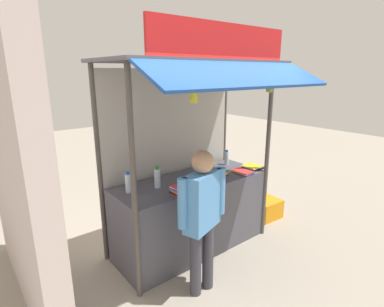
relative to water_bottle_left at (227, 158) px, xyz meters
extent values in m
plane|color=#9E9384|center=(-0.81, -0.18, -1.09)|extent=(20.00, 20.00, 0.00)
cube|color=#4C4C56|center=(-0.81, -0.18, -0.60)|extent=(2.08, 0.77, 0.98)
cylinder|color=#4C4742|center=(-1.85, -0.56, 0.13)|extent=(0.06, 0.06, 2.43)
cylinder|color=#4C4742|center=(0.23, -0.56, 0.13)|extent=(0.06, 0.06, 2.43)
cylinder|color=#4C4742|center=(-1.85, 0.29, 0.13)|extent=(0.06, 0.06, 2.43)
cylinder|color=#4C4742|center=(0.23, 0.29, 0.13)|extent=(0.06, 0.06, 2.43)
cube|color=#B7B2A8|center=(-0.81, 0.29, 0.10)|extent=(2.03, 0.04, 2.38)
cube|color=#3F3F44|center=(-0.81, -0.24, 1.36)|extent=(2.28, 1.06, 0.04)
cube|color=#194799|center=(-0.81, -1.01, 1.23)|extent=(2.24, 0.51, 0.26)
cube|color=red|center=(-0.81, -0.71, 1.56)|extent=(1.87, 0.04, 0.35)
cylinder|color=#59544C|center=(-0.81, -0.66, 1.26)|extent=(1.97, 0.02, 0.02)
cylinder|color=silver|center=(0.00, 0.00, -0.01)|extent=(0.06, 0.06, 0.20)
cylinder|color=blue|center=(0.00, 0.00, 0.11)|extent=(0.04, 0.04, 0.03)
cylinder|color=silver|center=(-1.66, -0.05, 0.00)|extent=(0.07, 0.07, 0.22)
cylinder|color=blue|center=(-1.66, -0.05, 0.13)|extent=(0.05, 0.05, 0.03)
cylinder|color=silver|center=(-1.31, -0.14, 0.01)|extent=(0.07, 0.07, 0.23)
cylinder|color=#198C33|center=(-1.31, -0.14, 0.14)|extent=(0.05, 0.05, 0.03)
cube|color=purple|center=(-0.49, -0.27, -0.10)|extent=(0.22, 0.31, 0.01)
cube|color=orange|center=(-0.49, -0.28, -0.09)|extent=(0.21, 0.30, 0.01)
cube|color=blue|center=(-0.48, -0.28, -0.08)|extent=(0.23, 0.31, 0.01)
cube|color=black|center=(-0.49, -0.29, -0.07)|extent=(0.23, 0.32, 0.01)
cube|color=orange|center=(-0.49, -0.27, -0.06)|extent=(0.22, 0.31, 0.01)
cube|color=orange|center=(-0.48, -0.27, -0.05)|extent=(0.22, 0.31, 0.01)
cube|color=black|center=(0.16, -0.37, -0.10)|extent=(0.24, 0.25, 0.01)
cube|color=black|center=(0.17, -0.37, -0.09)|extent=(0.24, 0.25, 0.01)
cube|color=white|center=(0.16, -0.36, -0.08)|extent=(0.24, 0.24, 0.01)
cube|color=yellow|center=(0.16, -0.36, -0.07)|extent=(0.23, 0.24, 0.01)
cube|color=red|center=(-1.21, -0.49, -0.10)|extent=(0.21, 0.24, 0.01)
cube|color=black|center=(-1.21, -0.49, -0.09)|extent=(0.22, 0.25, 0.01)
cube|color=orange|center=(-1.20, -0.49, -0.08)|extent=(0.22, 0.24, 0.01)
cube|color=yellow|center=(-1.19, -0.48, -0.07)|extent=(0.22, 0.25, 0.01)
cube|color=purple|center=(-1.19, -0.50, -0.06)|extent=(0.21, 0.24, 0.01)
cube|color=white|center=(-1.19, -0.50, -0.05)|extent=(0.23, 0.26, 0.01)
cube|color=blue|center=(-1.21, -0.49, -0.04)|extent=(0.23, 0.25, 0.01)
cube|color=white|center=(-1.19, -0.48, -0.03)|extent=(0.23, 0.26, 0.01)
cube|color=red|center=(-1.19, -0.48, -0.02)|extent=(0.21, 0.24, 0.01)
cube|color=blue|center=(-0.11, -0.41, -0.10)|extent=(0.20, 0.28, 0.01)
cube|color=blue|center=(-0.11, -0.43, -0.10)|extent=(0.19, 0.27, 0.01)
cube|color=yellow|center=(-0.11, -0.41, -0.09)|extent=(0.20, 0.28, 0.01)
cube|color=red|center=(-0.11, -0.42, -0.07)|extent=(0.19, 0.28, 0.01)
cylinder|color=#332D23|center=(0.05, -0.66, 1.20)|extent=(0.01, 0.01, 0.10)
cylinder|color=olive|center=(0.05, -0.66, 1.13)|extent=(0.04, 0.04, 0.04)
ellipsoid|color=#86A23B|center=(0.06, -0.66, 1.06)|extent=(0.04, 0.07, 0.13)
ellipsoid|color=#86A23B|center=(0.06, -0.66, 1.06)|extent=(0.06, 0.06, 0.13)
ellipsoid|color=#86A23B|center=(0.05, -0.64, 1.06)|extent=(0.08, 0.05, 0.13)
ellipsoid|color=#86A23B|center=(0.04, -0.64, 1.06)|extent=(0.08, 0.06, 0.14)
ellipsoid|color=#86A23B|center=(0.03, -0.65, 1.06)|extent=(0.06, 0.08, 0.14)
ellipsoid|color=#86A23B|center=(0.04, -0.67, 1.06)|extent=(0.05, 0.06, 0.13)
ellipsoid|color=#86A23B|center=(0.04, -0.68, 1.06)|extent=(0.06, 0.05, 0.13)
ellipsoid|color=#86A23B|center=(0.05, -0.69, 1.06)|extent=(0.08, 0.05, 0.13)
ellipsoid|color=#86A23B|center=(0.06, -0.68, 1.06)|extent=(0.07, 0.07, 0.14)
cylinder|color=#332D23|center=(-1.18, -0.66, 1.18)|extent=(0.01, 0.01, 0.13)
cylinder|color=olive|center=(-1.18, -0.66, 1.09)|extent=(0.04, 0.04, 0.04)
ellipsoid|color=yellow|center=(-1.16, -0.66, 1.01)|extent=(0.03, 0.07, 0.15)
ellipsoid|color=yellow|center=(-1.16, -0.65, 1.01)|extent=(0.06, 0.07, 0.15)
ellipsoid|color=yellow|center=(-1.17, -0.64, 1.01)|extent=(0.07, 0.04, 0.15)
ellipsoid|color=yellow|center=(-1.19, -0.64, 1.01)|extent=(0.08, 0.06, 0.15)
ellipsoid|color=yellow|center=(-1.20, -0.65, 1.01)|extent=(0.05, 0.07, 0.15)
ellipsoid|color=yellow|center=(-1.20, -0.67, 1.01)|extent=(0.05, 0.06, 0.15)
ellipsoid|color=yellow|center=(-1.19, -0.68, 1.01)|extent=(0.06, 0.05, 0.15)
ellipsoid|color=yellow|center=(-1.17, -0.69, 1.01)|extent=(0.08, 0.04, 0.15)
ellipsoid|color=yellow|center=(-1.16, -0.68, 1.01)|extent=(0.05, 0.07, 0.15)
cylinder|color=#383842|center=(-1.36, -0.92, -0.71)|extent=(0.12, 0.12, 0.77)
cylinder|color=#383842|center=(-1.18, -0.92, -0.71)|extent=(0.12, 0.12, 0.77)
cube|color=#4C8CCC|center=(-1.27, -0.92, -0.02)|extent=(0.49, 0.33, 0.61)
cylinder|color=#4C8CCC|center=(-1.52, -0.92, 0.02)|extent=(0.10, 0.10, 0.52)
cylinder|color=#4C8CCC|center=(-1.02, -0.92, 0.02)|extent=(0.10, 0.10, 0.52)
sphere|color=tan|center=(-1.27, -0.92, 0.40)|extent=(0.23, 0.23, 0.23)
cube|color=orange|center=(0.69, -0.24, -0.94)|extent=(0.46, 0.46, 0.31)
cube|color=beige|center=(-2.74, 0.12, 0.53)|extent=(0.20, 2.40, 3.24)
camera|label=1|loc=(-3.12, -3.05, 1.25)|focal=28.08mm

